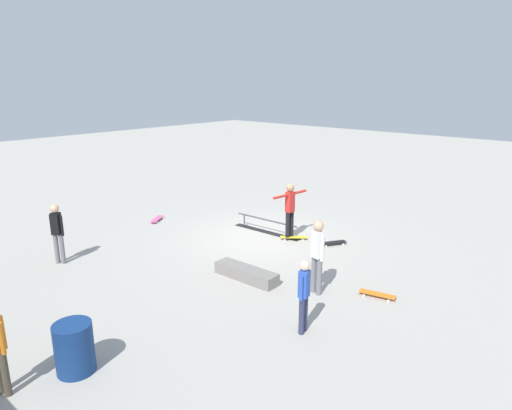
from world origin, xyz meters
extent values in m
plane|color=#ADA89E|center=(0.00, 0.00, 0.00)|extent=(60.00, 60.00, 0.00)
cube|color=black|center=(0.30, -0.49, 0.01)|extent=(2.48, 0.32, 0.01)
cylinder|color=#47474C|center=(-0.63, -0.52, 0.20)|extent=(0.04, 0.04, 0.41)
cylinder|color=#47474C|center=(1.23, -0.46, 0.20)|extent=(0.04, 0.04, 0.41)
cylinder|color=#47474C|center=(0.30, -0.49, 0.41)|extent=(2.32, 0.12, 0.05)
cube|color=gray|center=(-1.59, 2.54, 0.15)|extent=(1.72, 0.49, 0.29)
cylinder|color=black|center=(-0.66, -0.53, 0.43)|extent=(0.14, 0.14, 0.87)
cylinder|color=black|center=(-0.64, -0.36, 0.43)|extent=(0.14, 0.14, 0.87)
cube|color=red|center=(-0.65, -0.44, 1.18)|extent=(0.22, 0.25, 0.61)
sphere|color=#A87A56|center=(-0.65, -0.44, 1.60)|extent=(0.24, 0.24, 0.24)
cylinder|color=red|center=(-0.69, -0.84, 1.41)|extent=(0.14, 0.58, 0.08)
cylinder|color=red|center=(-0.61, -0.04, 1.41)|extent=(0.14, 0.58, 0.08)
cube|color=yellow|center=(-0.77, -0.50, 0.08)|extent=(0.74, 0.67, 0.02)
cylinder|color=white|center=(-0.63, -0.23, 0.03)|extent=(0.06, 0.06, 0.05)
cylinder|color=white|center=(-0.49, -0.41, 0.03)|extent=(0.06, 0.06, 0.05)
cylinder|color=white|center=(-1.05, -0.59, 0.03)|extent=(0.06, 0.06, 0.05)
cylinder|color=white|center=(-0.90, -0.76, 0.03)|extent=(0.06, 0.06, 0.05)
cylinder|color=brown|center=(-1.68, 8.07, 0.39)|extent=(0.14, 0.14, 0.77)
cylinder|color=orange|center=(-1.74, 8.05, 1.00)|extent=(0.09, 0.09, 0.52)
cylinder|color=slate|center=(-3.21, 2.04, 0.44)|extent=(0.15, 0.15, 0.87)
cylinder|color=slate|center=(-3.38, 2.08, 0.44)|extent=(0.15, 0.15, 0.87)
cube|color=white|center=(-3.29, 2.06, 1.18)|extent=(0.27, 0.25, 0.62)
sphere|color=tan|center=(-3.29, 2.06, 1.61)|extent=(0.24, 0.24, 0.24)
cylinder|color=white|center=(-3.14, 2.02, 1.12)|extent=(0.10, 0.10, 0.58)
cylinder|color=white|center=(-3.44, 2.09, 1.12)|extent=(0.10, 0.10, 0.58)
cylinder|color=#2D3351|center=(-4.02, 3.53, 0.37)|extent=(0.13, 0.13, 0.75)
cylinder|color=#2D3351|center=(-4.04, 3.68, 0.37)|extent=(0.13, 0.13, 0.75)
cube|color=#2D51B7|center=(-4.03, 3.60, 1.01)|extent=(0.20, 0.22, 0.53)
sphere|color=beige|center=(-4.03, 3.60, 1.38)|extent=(0.20, 0.20, 0.20)
cylinder|color=#2D51B7|center=(-4.00, 3.48, 0.96)|extent=(0.08, 0.08, 0.50)
cylinder|color=#2D51B7|center=(-4.05, 3.73, 0.96)|extent=(0.08, 0.08, 0.50)
cylinder|color=slate|center=(2.84, 5.07, 0.41)|extent=(0.16, 0.16, 0.81)
cylinder|color=slate|center=(2.71, 4.98, 0.41)|extent=(0.16, 0.16, 0.81)
cube|color=black|center=(2.77, 5.03, 1.10)|extent=(0.28, 0.27, 0.58)
sphere|color=tan|center=(2.77, 5.03, 1.50)|extent=(0.22, 0.22, 0.22)
cylinder|color=black|center=(2.90, 5.10, 1.05)|extent=(0.10, 0.10, 0.54)
cylinder|color=black|center=(2.65, 4.95, 1.05)|extent=(0.10, 0.10, 0.54)
cube|color=orange|center=(-4.44, 1.33, 0.08)|extent=(0.82, 0.37, 0.02)
cylinder|color=white|center=(-4.20, 1.50, 0.03)|extent=(0.06, 0.04, 0.05)
cylinder|color=white|center=(-4.15, 1.28, 0.03)|extent=(0.06, 0.04, 0.05)
cylinder|color=white|center=(-4.73, 1.38, 0.03)|extent=(0.06, 0.04, 0.05)
cylinder|color=white|center=(-4.68, 1.16, 0.03)|extent=(0.06, 0.04, 0.05)
cube|color=#E05993|center=(3.89, 1.07, 0.08)|extent=(0.58, 0.79, 0.02)
cylinder|color=white|center=(3.65, 1.24, 0.03)|extent=(0.05, 0.06, 0.05)
cylinder|color=white|center=(3.85, 1.36, 0.03)|extent=(0.05, 0.06, 0.05)
cylinder|color=white|center=(3.93, 0.77, 0.03)|extent=(0.05, 0.06, 0.05)
cylinder|color=white|center=(4.13, 0.89, 0.03)|extent=(0.05, 0.06, 0.05)
cube|color=black|center=(-1.92, -0.88, 0.08)|extent=(0.59, 0.79, 0.02)
cylinder|color=white|center=(-1.88, -0.59, 0.03)|extent=(0.05, 0.06, 0.05)
cylinder|color=white|center=(-1.68, -0.71, 0.03)|extent=(0.05, 0.06, 0.05)
cylinder|color=white|center=(-2.16, -1.06, 0.03)|extent=(0.05, 0.06, 0.05)
cylinder|color=white|center=(-1.97, -1.18, 0.03)|extent=(0.05, 0.06, 0.05)
cylinder|color=navy|center=(-1.90, 7.07, 0.43)|extent=(0.63, 0.63, 0.86)
camera|label=1|loc=(-8.46, 10.05, 4.68)|focal=31.89mm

